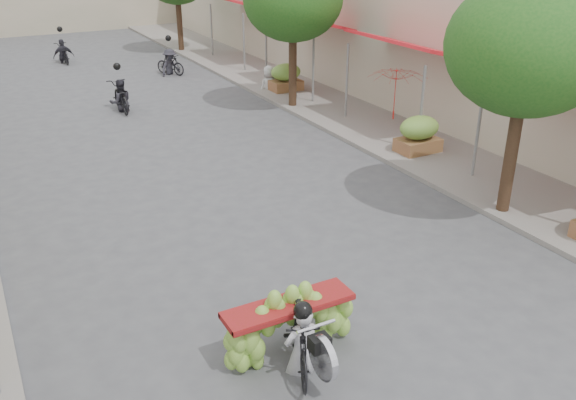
# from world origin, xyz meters

# --- Properties ---
(sidewalk_right) EXTENTS (4.00, 60.00, 0.12)m
(sidewalk_right) POSITION_xyz_m (7.00, 15.00, 0.06)
(sidewalk_right) COLOR gray
(sidewalk_right) RESTS_ON ground
(shophouse_row_right) EXTENTS (9.77, 40.00, 6.00)m
(shophouse_row_right) POSITION_xyz_m (11.99, 14.00, 3.00)
(shophouse_row_right) COLOR beige
(shophouse_row_right) RESTS_ON ground
(street_tree_near) EXTENTS (3.40, 3.40, 5.25)m
(street_tree_near) POSITION_xyz_m (5.40, 4.00, 3.78)
(street_tree_near) COLOR #3A2719
(street_tree_near) RESTS_ON ground
(produce_crate_mid) EXTENTS (1.20, 0.88, 1.16)m
(produce_crate_mid) POSITION_xyz_m (6.20, 8.00, 0.71)
(produce_crate_mid) COLOR brown
(produce_crate_mid) RESTS_ON ground
(produce_crate_far) EXTENTS (1.20, 0.88, 1.16)m
(produce_crate_far) POSITION_xyz_m (6.20, 16.00, 0.71)
(produce_crate_far) COLOR brown
(produce_crate_far) RESTS_ON ground
(banana_motorbike) EXTENTS (2.20, 1.87, 1.97)m
(banana_motorbike) POSITION_xyz_m (-1.27, 1.73, 0.67)
(banana_motorbike) COLOR black
(banana_motorbike) RESTS_ON ground
(market_umbrella) EXTENTS (2.24, 2.24, 1.53)m
(market_umbrella) POSITION_xyz_m (6.04, 8.95, 2.37)
(market_umbrella) COLOR #B11D17
(market_umbrella) RESTS_ON ground
(pedestrian) EXTENTS (0.89, 0.54, 1.78)m
(pedestrian) POSITION_xyz_m (5.80, 16.61, 1.01)
(pedestrian) COLOR silver
(pedestrian) RESTS_ON ground
(bg_motorbike_a) EXTENTS (0.80, 1.81, 1.95)m
(bg_motorbike_a) POSITION_xyz_m (-0.12, 16.59, 0.73)
(bg_motorbike_a) COLOR black
(bg_motorbike_a) RESTS_ON ground
(bg_motorbike_b) EXTENTS (1.19, 1.57, 1.95)m
(bg_motorbike_b) POSITION_xyz_m (3.25, 21.24, 0.87)
(bg_motorbike_b) COLOR black
(bg_motorbike_b) RESTS_ON ground
(bg_motorbike_c) EXTENTS (0.99, 1.60, 1.95)m
(bg_motorbike_c) POSITION_xyz_m (-0.45, 26.02, 0.80)
(bg_motorbike_c) COLOR black
(bg_motorbike_c) RESTS_ON ground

